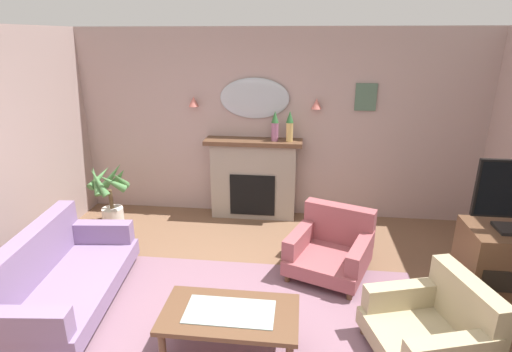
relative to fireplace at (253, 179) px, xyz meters
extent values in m
cube|color=#B29993|center=(0.31, 0.22, 0.75)|extent=(6.66, 0.10, 2.65)
cube|color=#7F5B6B|center=(0.31, -2.54, -0.56)|extent=(3.20, 2.40, 0.01)
cube|color=gray|center=(0.00, 0.01, -0.02)|extent=(1.20, 0.28, 1.10)
cube|color=black|center=(0.00, -0.09, -0.19)|extent=(0.64, 0.12, 0.60)
cube|color=brown|center=(0.00, -0.01, 0.56)|extent=(1.36, 0.36, 0.06)
cylinder|color=#9E6084|center=(0.30, -0.03, 0.72)|extent=(0.10, 0.10, 0.25)
cone|color=#2D6633|center=(0.30, -0.03, 0.92)|extent=(0.10, 0.10, 0.16)
cylinder|color=tan|center=(0.50, -0.03, 0.72)|extent=(0.09, 0.09, 0.26)
cone|color=#2D6633|center=(0.50, -0.03, 0.93)|extent=(0.10, 0.10, 0.16)
ellipsoid|color=#B2BCC6|center=(0.00, 0.14, 1.14)|extent=(0.96, 0.06, 0.56)
cone|color=#D17066|center=(-0.85, 0.09, 1.09)|extent=(0.14, 0.14, 0.14)
cone|color=#D17066|center=(0.85, 0.09, 1.09)|extent=(0.14, 0.14, 0.14)
cube|color=#4C6B56|center=(1.50, 0.15, 1.18)|extent=(0.28, 0.03, 0.36)
cube|color=brown|center=(0.15, -2.77, -0.15)|extent=(1.10, 0.60, 0.04)
cube|color=#8C9E99|center=(0.15, -2.77, -0.13)|extent=(0.72, 0.36, 0.01)
cylinder|color=brown|center=(-0.34, -2.53, -0.37)|extent=(0.06, 0.06, 0.40)
cylinder|color=brown|center=(0.64, -2.53, -0.37)|extent=(0.06, 0.06, 0.40)
cube|color=gray|center=(-1.52, -2.28, -0.38)|extent=(1.01, 1.78, 0.18)
cube|color=gray|center=(-1.87, -2.31, -0.05)|extent=(0.35, 1.71, 0.48)
cube|color=gray|center=(-1.44, -3.05, -0.17)|extent=(0.77, 0.24, 0.24)
cube|color=gray|center=(-1.60, -1.50, -0.17)|extent=(0.77, 0.24, 0.24)
cylinder|color=brown|center=(-1.26, -1.48, -0.52)|extent=(0.07, 0.07, 0.10)
cylinder|color=brown|center=(-1.94, -1.55, -0.52)|extent=(0.07, 0.07, 0.10)
cube|color=tan|center=(1.71, -2.61, -0.39)|extent=(0.99, 0.99, 0.16)
cube|color=tan|center=(2.03, -2.51, -0.09)|extent=(0.38, 0.81, 0.45)
cube|color=tan|center=(1.61, -2.28, -0.20)|extent=(0.73, 0.34, 0.22)
cube|color=tan|center=(1.80, -2.94, -0.20)|extent=(0.73, 0.34, 0.22)
cylinder|color=brown|center=(1.28, -2.38, -0.52)|extent=(0.06, 0.06, 0.10)
cylinder|color=brown|center=(1.94, -2.19, -0.52)|extent=(0.06, 0.06, 0.10)
cube|color=#934C51|center=(1.01, -1.45, -0.39)|extent=(1.03, 1.03, 0.16)
cube|color=#934C51|center=(1.13, -1.13, -0.09)|extent=(0.80, 0.44, 0.45)
cube|color=#934C51|center=(0.69, -1.33, -0.20)|extent=(0.39, 0.72, 0.22)
cube|color=#934C51|center=(1.33, -1.57, -0.20)|extent=(0.39, 0.72, 0.22)
cylinder|color=brown|center=(0.57, -1.65, -0.52)|extent=(0.06, 0.06, 0.10)
cylinder|color=brown|center=(1.21, -1.89, -0.52)|extent=(0.06, 0.06, 0.10)
cylinder|color=brown|center=(0.81, -1.01, -0.52)|extent=(0.06, 0.06, 0.10)
cylinder|color=brown|center=(1.45, -1.26, -0.52)|extent=(0.06, 0.06, 0.10)
cube|color=brown|center=(2.59, -1.95, -0.12)|extent=(0.80, 0.56, 0.90)
cylinder|color=silver|center=(-1.92, -0.53, -0.44)|extent=(0.29, 0.29, 0.25)
cylinder|color=brown|center=(-1.92, -0.53, -0.18)|extent=(0.05, 0.05, 0.27)
cone|color=#4C8447|center=(-1.76, -0.54, 0.12)|extent=(0.13, 0.38, 0.35)
cone|color=#4C8447|center=(-1.82, -0.40, 0.12)|extent=(0.36, 0.32, 0.35)
cone|color=#4C8447|center=(-1.94, -0.37, 0.12)|extent=(0.35, 0.14, 0.39)
cone|color=#4C8447|center=(-2.08, -0.47, 0.12)|extent=(0.24, 0.42, 0.28)
cone|color=#4C8447|center=(-2.05, -0.62, 0.12)|extent=(0.28, 0.33, 0.39)
cone|color=#4C8447|center=(-1.98, -0.68, 0.12)|extent=(0.34, 0.23, 0.39)
cone|color=#4C8447|center=(-1.82, -0.65, 0.12)|extent=(0.37, 0.33, 0.34)
camera|label=1|loc=(0.67, -5.40, 1.95)|focal=28.22mm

